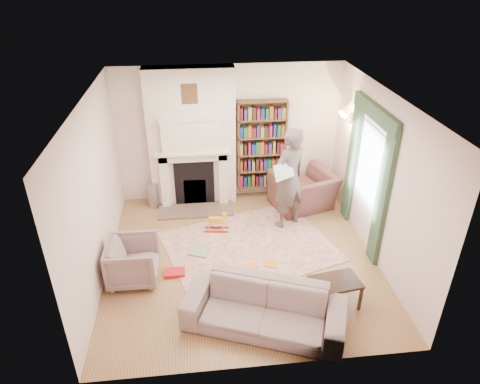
{
  "coord_description": "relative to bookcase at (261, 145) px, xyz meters",
  "views": [
    {
      "loc": [
        -0.69,
        -5.87,
        4.56
      ],
      "look_at": [
        0.0,
        0.25,
        1.15
      ],
      "focal_mm": 32.0,
      "sensor_mm": 36.0,
      "label": 1
    }
  ],
  "objects": [
    {
      "name": "paraffin_heater",
      "position": [
        -2.26,
        -0.22,
        -0.9
      ],
      "size": [
        0.3,
        0.3,
        0.55
      ],
      "primitive_type": "cylinder",
      "rotation": [
        0.0,
        0.0,
        -0.32
      ],
      "color": "#939499",
      "rests_on": "floor"
    },
    {
      "name": "wall_sconce",
      "position": [
        1.38,
        -0.62,
        0.72
      ],
      "size": [
        0.2,
        0.24,
        0.24
      ],
      "primitive_type": null,
      "color": "gold",
      "rests_on": "wall_right"
    },
    {
      "name": "game_box_lid",
      "position": [
        -1.79,
        -2.45,
        -1.14
      ],
      "size": [
        0.34,
        0.23,
        0.06
      ],
      "primitive_type": "cube",
      "rotation": [
        0.0,
        0.0,
        0.02
      ],
      "color": "red",
      "rests_on": "rug"
    },
    {
      "name": "wall_front",
      "position": [
        -0.65,
        -4.37,
        0.22
      ],
      "size": [
        4.5,
        0.0,
        4.5
      ],
      "primitive_type": "plane",
      "rotation": [
        -1.57,
        0.0,
        0.0
      ],
      "color": "white",
      "rests_on": "floor"
    },
    {
      "name": "rocking_horse",
      "position": [
        -1.03,
        -1.27,
        -0.98
      ],
      "size": [
        0.47,
        0.23,
        0.39
      ],
      "primitive_type": null,
      "rotation": [
        0.0,
        0.0,
        -0.13
      ],
      "color": "gold",
      "rests_on": "rug"
    },
    {
      "name": "ceiling",
      "position": [
        -0.65,
        -2.12,
        1.62
      ],
      "size": [
        4.5,
        4.5,
        0.0
      ],
      "primitive_type": "plane",
      "rotation": [
        3.14,
        0.0,
        0.0
      ],
      "color": "white",
      "rests_on": "wall_back"
    },
    {
      "name": "wall_right",
      "position": [
        1.6,
        -2.12,
        0.22
      ],
      "size": [
        0.0,
        4.5,
        4.5
      ],
      "primitive_type": "plane",
      "rotation": [
        1.57,
        0.0,
        -1.57
      ],
      "color": "white",
      "rests_on": "floor"
    },
    {
      "name": "newspaper",
      "position": [
        0.18,
        -1.37,
        0.07
      ],
      "size": [
        0.42,
        0.32,
        0.28
      ],
      "primitive_type": "cube",
      "rotation": [
        -0.35,
        0.0,
        0.53
      ],
      "color": "silver",
      "rests_on": "man_reading"
    },
    {
      "name": "wall_back",
      "position": [
        -0.65,
        0.13,
        0.22
      ],
      "size": [
        4.5,
        0.0,
        4.5
      ],
      "primitive_type": "plane",
      "rotation": [
        1.57,
        0.0,
        0.0
      ],
      "color": "white",
      "rests_on": "floor"
    },
    {
      "name": "board_game",
      "position": [
        -1.36,
        -1.89,
        -1.15
      ],
      "size": [
        0.44,
        0.44,
        0.03
      ],
      "primitive_type": "cube",
      "rotation": [
        0.0,
        0.0,
        -0.38
      ],
      "color": "#DFD64E",
      "rests_on": "rug"
    },
    {
      "name": "floor",
      "position": [
        -0.65,
        -2.12,
        -1.18
      ],
      "size": [
        4.5,
        4.5,
        0.0
      ],
      "primitive_type": "plane",
      "color": "brown",
      "rests_on": "ground"
    },
    {
      "name": "armchair_left",
      "position": [
        -2.42,
        -2.49,
        -0.82
      ],
      "size": [
        0.79,
        0.77,
        0.71
      ],
      "primitive_type": "imported",
      "rotation": [
        0.0,
        0.0,
        1.55
      ],
      "color": "gray",
      "rests_on": "floor"
    },
    {
      "name": "curtain_left",
      "position": [
        1.55,
        -2.42,
        0.02
      ],
      "size": [
        0.07,
        0.32,
        2.4
      ],
      "primitive_type": "cube",
      "color": "#2E472E",
      "rests_on": "floor"
    },
    {
      "name": "pelmet",
      "position": [
        1.54,
        -1.72,
        1.2
      ],
      "size": [
        0.09,
        1.7,
        0.24
      ],
      "primitive_type": "cube",
      "color": "#2E472E",
      "rests_on": "wall_right"
    },
    {
      "name": "rug",
      "position": [
        -0.48,
        -1.83,
        -1.17
      ],
      "size": [
        3.33,
        2.91,
        0.01
      ],
      "primitive_type": "cube",
      "rotation": [
        0.0,
        0.0,
        0.31
      ],
      "color": "beige",
      "rests_on": "floor"
    },
    {
      "name": "wall_left",
      "position": [
        -2.9,
        -2.12,
        0.22
      ],
      "size": [
        0.0,
        4.5,
        4.5
      ],
      "primitive_type": "plane",
      "rotation": [
        1.57,
        0.0,
        1.57
      ],
      "color": "white",
      "rests_on": "floor"
    },
    {
      "name": "window",
      "position": [
        1.58,
        -1.72,
        0.27
      ],
      "size": [
        0.02,
        0.9,
        1.3
      ],
      "primitive_type": "cube",
      "color": "silver",
      "rests_on": "wall_right"
    },
    {
      "name": "bookcase",
      "position": [
        0.0,
        0.0,
        0.0
      ],
      "size": [
        1.0,
        0.24,
        1.85
      ],
      "primitive_type": "cube",
      "color": "brown",
      "rests_on": "floor"
    },
    {
      "name": "curtain_right",
      "position": [
        1.55,
        -1.02,
        0.02
      ],
      "size": [
        0.07,
        0.32,
        2.4
      ],
      "primitive_type": "cube",
      "color": "#2E472E",
      "rests_on": "floor"
    },
    {
      "name": "coffee_table",
      "position": [
        0.57,
        -3.41,
        -0.95
      ],
      "size": [
        0.76,
        0.55,
        0.45
      ],
      "primitive_type": null,
      "rotation": [
        0.0,
        0.0,
        0.16
      ],
      "color": "black",
      "rests_on": "floor"
    },
    {
      "name": "armchair_reading",
      "position": [
        0.78,
        -0.57,
        -0.79
      ],
      "size": [
        1.42,
        1.32,
        0.76
      ],
      "primitive_type": "imported",
      "rotation": [
        0.0,
        0.0,
        3.44
      ],
      "color": "#532D2C",
      "rests_on": "floor"
    },
    {
      "name": "fireplace",
      "position": [
        -1.4,
        -0.07,
        0.21
      ],
      "size": [
        1.7,
        0.58,
        2.8
      ],
      "color": "white",
      "rests_on": "floor"
    },
    {
      "name": "sofa",
      "position": [
        -0.52,
        -3.7,
        -0.85
      ],
      "size": [
        2.36,
        1.59,
        0.64
      ],
      "primitive_type": "imported",
      "rotation": [
        0.0,
        0.0,
        -0.37
      ],
      "color": "gray",
      "rests_on": "floor"
    },
    {
      "name": "man_reading",
      "position": [
        0.33,
        -1.17,
        -0.19
      ],
      "size": [
        0.86,
        0.77,
        1.97
      ],
      "primitive_type": "imported",
      "rotation": [
        0.0,
        0.0,
        3.67
      ],
      "color": "#514541",
      "rests_on": "floor"
    },
    {
      "name": "comic_annuals",
      "position": [
        -0.42,
        -2.52,
        -1.16
      ],
      "size": [
        0.64,
        0.64,
        0.02
      ],
      "color": "red",
      "rests_on": "rug"
    }
  ]
}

